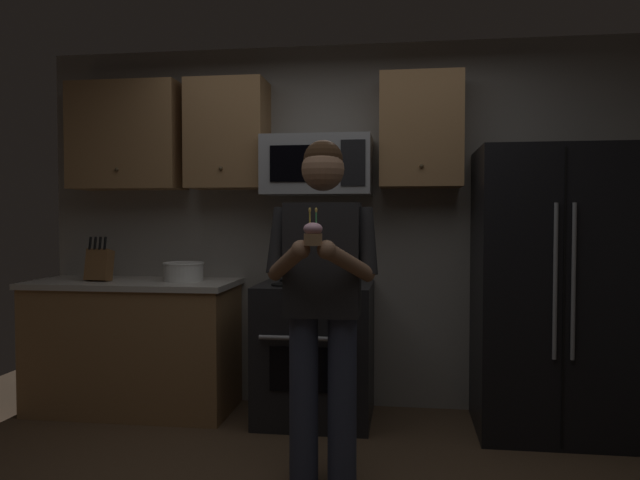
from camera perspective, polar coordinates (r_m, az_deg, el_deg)
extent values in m
cube|color=gray|center=(4.46, 2.19, 1.28)|extent=(4.40, 0.10, 2.60)
cube|color=black|center=(4.19, -0.45, -10.36)|extent=(0.76, 0.66, 0.92)
cube|color=black|center=(3.87, -1.18, -12.00)|extent=(0.48, 0.01, 0.28)
cylinder|color=#99999E|center=(3.81, -1.24, -9.17)|extent=(0.60, 0.03, 0.03)
cylinder|color=black|center=(4.01, -3.29, -4.18)|extent=(0.18, 0.18, 0.01)
cylinder|color=black|center=(3.95, 1.85, -4.26)|extent=(0.18, 0.18, 0.01)
cylinder|color=black|center=(4.28, -2.56, -3.77)|extent=(0.18, 0.18, 0.01)
cylinder|color=black|center=(4.23, 2.25, -3.84)|extent=(0.18, 0.18, 0.01)
cube|color=#9EA0A5|center=(4.22, -0.21, 6.94)|extent=(0.74, 0.40, 0.40)
cube|color=black|center=(4.04, -1.90, 7.16)|extent=(0.40, 0.01, 0.24)
cube|color=black|center=(3.99, 3.10, 7.21)|extent=(0.16, 0.01, 0.30)
cube|color=black|center=(4.13, 20.57, -4.48)|extent=(0.90, 0.72, 1.80)
cylinder|color=gray|center=(3.75, 21.10, -3.62)|extent=(0.02, 0.02, 0.90)
cylinder|color=gray|center=(3.77, 22.59, -3.60)|extent=(0.02, 0.02, 0.90)
cube|color=black|center=(3.78, 21.79, -5.10)|extent=(0.01, 0.01, 1.74)
cube|color=#9E7247|center=(4.70, -17.50, 9.17)|extent=(0.80, 0.34, 0.76)
sphere|color=brown|center=(4.51, -18.45, 6.26)|extent=(0.03, 0.03, 0.03)
cube|color=#9E7247|center=(4.43, -8.58, 9.67)|extent=(0.55, 0.34, 0.76)
sphere|color=brown|center=(4.24, -9.26, 6.62)|extent=(0.03, 0.03, 0.03)
cube|color=#9E7247|center=(4.26, 9.40, 9.99)|extent=(0.55, 0.34, 0.76)
sphere|color=brown|center=(4.05, 9.44, 6.83)|extent=(0.03, 0.03, 0.03)
cube|color=#9E7247|center=(4.58, -16.95, -9.63)|extent=(1.40, 0.62, 0.88)
cube|color=beige|center=(4.51, -17.02, -3.89)|extent=(1.44, 0.66, 0.04)
cube|color=brown|center=(4.56, -19.90, -2.23)|extent=(0.16, 0.15, 0.24)
cylinder|color=black|center=(4.55, -20.66, -0.28)|extent=(0.02, 0.04, 0.09)
cylinder|color=black|center=(4.54, -20.25, -0.29)|extent=(0.02, 0.04, 0.09)
cylinder|color=black|center=(4.52, -19.84, -0.29)|extent=(0.02, 0.04, 0.09)
cylinder|color=black|center=(4.50, -19.43, -0.30)|extent=(0.02, 0.04, 0.09)
cylinder|color=white|center=(4.38, -12.62, -2.95)|extent=(0.27, 0.27, 0.12)
torus|color=white|center=(4.38, -12.63, -2.15)|extent=(0.29, 0.29, 0.02)
cylinder|color=#383F59|center=(3.27, -1.52, -14.49)|extent=(0.15, 0.15, 0.86)
cylinder|color=#383F59|center=(3.25, 2.08, -14.63)|extent=(0.15, 0.15, 0.86)
cube|color=#262628|center=(3.13, 0.27, -1.83)|extent=(0.38, 0.22, 0.58)
sphere|color=#A37556|center=(3.13, 0.27, 6.60)|extent=(0.22, 0.22, 0.22)
sphere|color=#382314|center=(3.14, 0.30, 7.49)|extent=(0.20, 0.20, 0.20)
cylinder|color=#262628|center=(3.13, -3.89, -0.09)|extent=(0.15, 0.18, 0.35)
cylinder|color=#A37556|center=(2.97, -3.09, -2.08)|extent=(0.26, 0.33, 0.21)
sphere|color=#A37556|center=(2.82, -1.80, -0.91)|extent=(0.09, 0.09, 0.09)
cylinder|color=#262628|center=(3.07, 4.36, -0.14)|extent=(0.15, 0.18, 0.35)
cylinder|color=#A37556|center=(2.92, 2.69, -2.14)|extent=(0.26, 0.33, 0.21)
sphere|color=#A37556|center=(2.80, 0.62, -0.92)|extent=(0.09, 0.09, 0.09)
cylinder|color=#A87F56|center=(2.79, -0.66, 0.04)|extent=(0.08, 0.08, 0.06)
ellipsoid|color=#F2B2CC|center=(2.78, -0.66, 1.06)|extent=(0.09, 0.09, 0.06)
cylinder|color=#4CBF66|center=(2.78, -0.36, 2.03)|extent=(0.01, 0.01, 0.06)
ellipsoid|color=#FFD159|center=(2.78, -0.36, 2.80)|extent=(0.01, 0.01, 0.02)
cylinder|color=#F2D84C|center=(2.79, -0.96, 2.03)|extent=(0.01, 0.01, 0.06)
ellipsoid|color=#FFD159|center=(2.79, -0.96, 2.80)|extent=(0.01, 0.01, 0.02)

